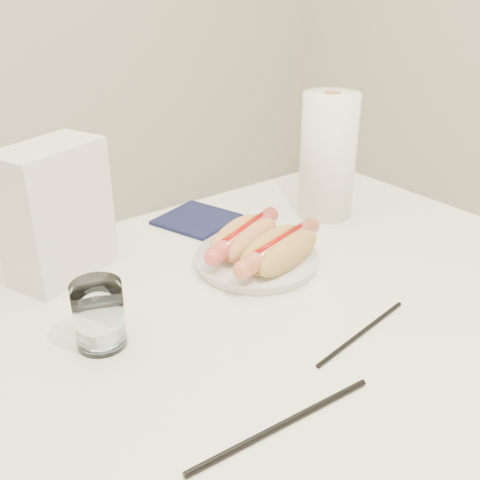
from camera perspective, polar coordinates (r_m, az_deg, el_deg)
table at (r=0.85m, az=-0.51°, el=-11.06°), size 1.20×0.80×0.75m
plate at (r=0.94m, az=1.68°, el=-2.14°), size 0.25×0.25×0.02m
hotdog_left at (r=0.94m, az=0.41°, el=0.14°), size 0.19×0.12×0.05m
hotdog_right at (r=0.90m, az=3.98°, el=-1.09°), size 0.20×0.11×0.05m
water_glass at (r=0.76m, az=-14.01°, el=-7.32°), size 0.07×0.07×0.09m
chopstick_near at (r=0.65m, az=4.33°, el=-18.01°), size 0.24×0.02×0.01m
chopstick_far at (r=0.79m, az=12.18°, el=-9.09°), size 0.20×0.04×0.01m
napkin_box at (r=0.92m, az=-18.05°, el=2.66°), size 0.18×0.14×0.21m
navy_napkin at (r=1.11m, az=-4.37°, el=2.09°), size 0.17×0.17×0.01m
paper_towel_roll at (r=1.11m, az=8.83°, el=8.34°), size 0.11×0.11×0.24m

